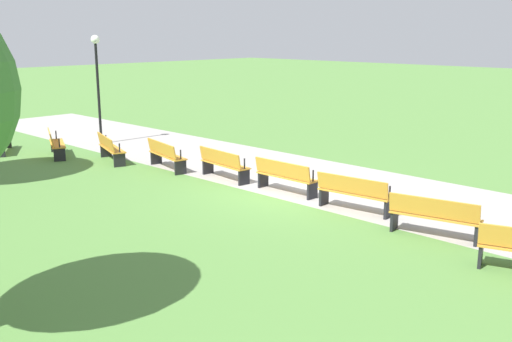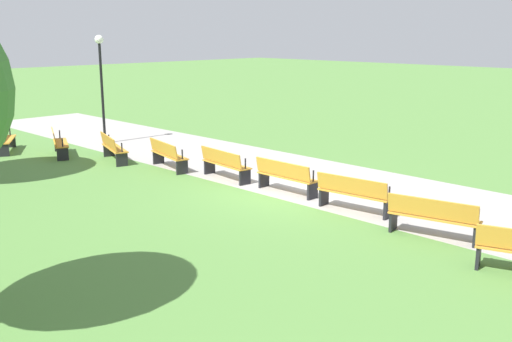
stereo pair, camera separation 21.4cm
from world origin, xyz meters
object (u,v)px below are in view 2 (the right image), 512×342
Objects in this scene: bench_2 at (113,147)px; bench_7 at (433,217)px; bench_0 at (4,139)px; bench_3 at (167,154)px; bench_5 at (286,176)px; bench_6 at (354,193)px; lamp_post at (101,69)px; bench_4 at (225,164)px; bench_1 at (59,142)px.

bench_2 is 11.26m from bench_7.
bench_3 is at bearing 51.60° from bench_0.
bench_5 is at bearing 45.55° from bench_0.
bench_7 is at bearing -15.16° from bench_6.
bench_4 is at bearing -4.67° from lamp_post.
bench_5 and bench_7 have the same top height.
bench_0 is 13.44m from bench_6.
bench_4 is 1.00× the size of bench_6.
bench_2 is (2.12, 0.82, 0.00)m from bench_1.
bench_0 is 9.04m from bench_4.
bench_0 is 0.96× the size of bench_2.
bench_1 and bench_7 have the same top height.
bench_5 is at bearing 18.22° from bench_3.
bench_4 is (4.45, 0.95, 0.00)m from bench_2.
bench_3 is 5.88m from lamp_post.
bench_0 is 0.98× the size of bench_1.
bench_4 is 4.55m from bench_6.
bench_7 is at bearing 30.39° from bench_1.
bench_0 is 6.80m from bench_3.
bench_2 is at bearing 45.51° from bench_1.
bench_6 is (9.00, 0.95, 0.00)m from bench_2.
bench_0 is 4.55m from bench_2.
bench_4 and bench_6 have the same top height.
bench_2 is 1.00× the size of bench_7.
bench_1 is 4.55m from bench_3.
bench_2 is at bearing -26.84° from lamp_post.
lamp_post is (-5.30, 0.98, 2.36)m from bench_3.
bench_4 is 2.28m from bench_5.
bench_3 is 6.81m from bench_6.
bench_1 is at bearing 57.66° from bench_0.
bench_0 and bench_3 have the same top height.
lamp_post is at bearing 103.52° from bench_0.
bench_4 is at bearing 48.57° from bench_0.
bench_4 is at bearing -176.98° from bench_5.
lamp_post is (-0.98, 2.39, 2.36)m from bench_1.
bench_0 is at bearing -155.77° from bench_4.
bench_6 is at bearing -2.92° from lamp_post.
lamp_post reaches higher than bench_1.
bench_3 is at bearing 33.38° from bench_2.
bench_5 is at bearing 170.89° from bench_6.
bench_3 is 1.00× the size of bench_7.
bench_1 is 6.81m from bench_4.
bench_6 is at bearing 33.41° from bench_1.
bench_3 and bench_6 have the same top height.
bench_1 is 0.99× the size of bench_6.
bench_7 is (6.80, -0.36, 0.00)m from bench_4.
bench_4 is at bearing 30.35° from bench_2.
bench_0 is at bearing -137.54° from bench_2.
bench_4 is at bearing 164.81° from bench_7.
bench_3 is 0.47× the size of lamp_post.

